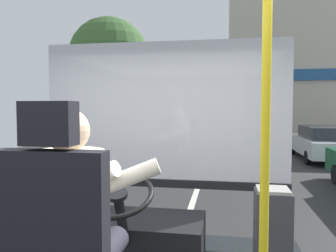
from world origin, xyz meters
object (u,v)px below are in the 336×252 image
at_px(parked_car_white, 326,142).
at_px(steering_console, 135,240).
at_px(fare_box, 272,244).
at_px(handrail_pole, 265,147).
at_px(bus_driver, 74,217).

bearing_deg(parked_car_white, steering_console, -113.06).
distance_m(steering_console, fare_box, 1.07).
bearing_deg(fare_box, handrail_pole, -101.51).
xyz_separation_m(steering_console, fare_box, (1.02, -0.27, 0.15)).
xyz_separation_m(handrail_pole, parked_car_white, (3.46, 11.13, -1.09)).
xyz_separation_m(bus_driver, handrail_pole, (0.89, 0.15, 0.33)).
bearing_deg(fare_box, steering_console, 165.14).
relative_size(bus_driver, fare_box, 1.10).
bearing_deg(bus_driver, fare_box, 37.70).
relative_size(handrail_pole, parked_car_white, 0.54).
distance_m(handrail_pole, parked_car_white, 11.71).
height_order(steering_console, fare_box, steering_console).
relative_size(bus_driver, handrail_pole, 0.38).
height_order(fare_box, parked_car_white, fare_box).
distance_m(bus_driver, fare_box, 1.35).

